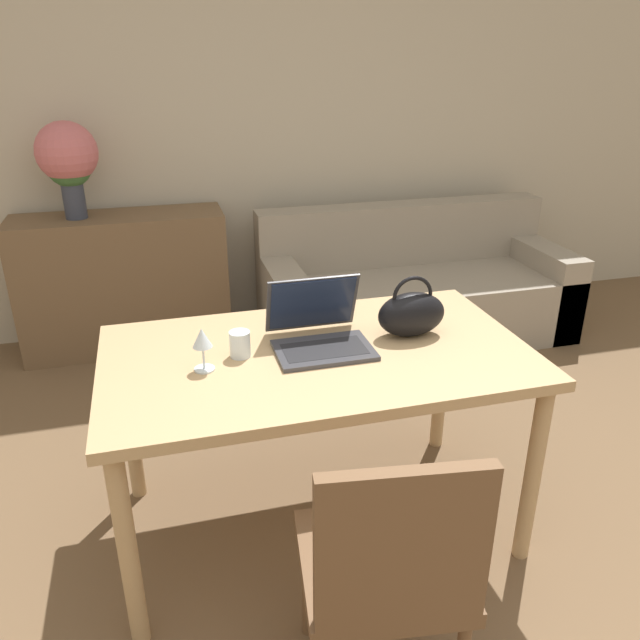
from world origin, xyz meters
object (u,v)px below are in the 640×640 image
object	(u,v)px
laptop	(318,328)
handbag	(411,313)
drinking_glass	(240,344)
wine_glass	(202,341)
flower_vase	(68,158)
couch	(414,293)
chair	(388,567)

from	to	relation	value
laptop	handbag	distance (m)	0.35
drinking_glass	wine_glass	xyz separation A→B (m)	(-0.13, -0.07, 0.06)
laptop	flower_vase	world-z (taller)	flower_vase
handbag	couch	bearing A→B (deg)	65.37
chair	flower_vase	distance (m)	2.89
chair	handbag	distance (m)	0.97
handbag	drinking_glass	bearing A→B (deg)	-179.60
drinking_glass	wine_glass	bearing A→B (deg)	-152.67
chair	drinking_glass	bearing A→B (deg)	115.04
flower_vase	couch	bearing A→B (deg)	-8.04
drinking_glass	handbag	bearing A→B (deg)	0.40
chair	handbag	world-z (taller)	handbag
flower_vase	wine_glass	bearing A→B (deg)	-74.34
wine_glass	handbag	distance (m)	0.78
handbag	chair	bearing A→B (deg)	-115.62
couch	flower_vase	distance (m)	2.24
wine_glass	flower_vase	world-z (taller)	flower_vase
laptop	handbag	xyz separation A→B (m)	(0.35, -0.02, 0.03)
chair	drinking_glass	size ratio (longest dim) A/B	9.84
couch	wine_glass	size ratio (longest dim) A/B	12.97
wine_glass	handbag	xyz separation A→B (m)	(0.77, 0.07, -0.02)
chair	handbag	bearing A→B (deg)	72.31
flower_vase	chair	bearing A→B (deg)	-70.94
couch	handbag	bearing A→B (deg)	-114.63
drinking_glass	flower_vase	bearing A→B (deg)	109.90
handbag	flower_vase	bearing A→B (deg)	125.38
couch	flower_vase	bearing A→B (deg)	171.96
chair	laptop	distance (m)	0.90
couch	drinking_glass	size ratio (longest dim) A/B	21.05
chair	couch	world-z (taller)	chair
couch	wine_glass	world-z (taller)	wine_glass
laptop	wine_glass	world-z (taller)	laptop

